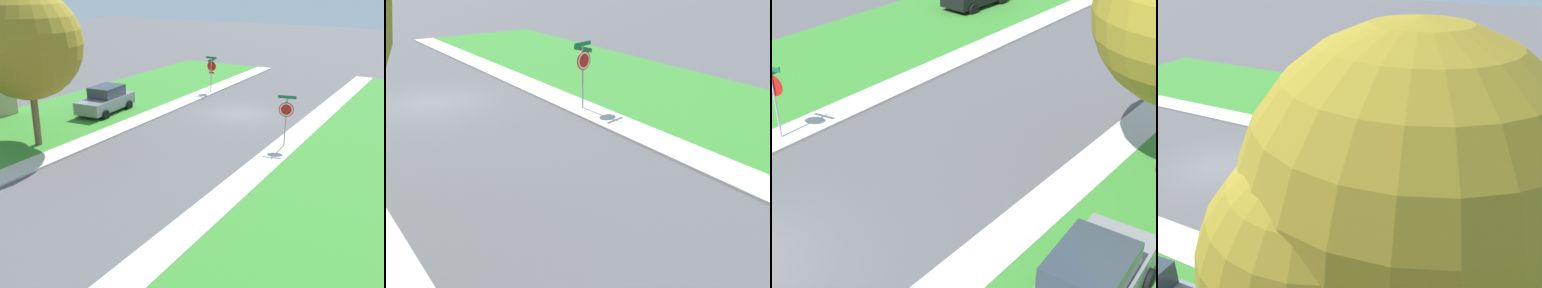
% 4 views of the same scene
% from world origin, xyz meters
% --- Properties ---
extents(sidewalk_east, '(1.40, 56.00, 0.10)m').
position_xyz_m(sidewalk_east, '(4.70, 12.00, 0.05)').
color(sidewalk_east, beige).
rests_on(sidewalk_east, ground).
extents(sidewalk_west, '(1.40, 56.00, 0.10)m').
position_xyz_m(sidewalk_west, '(-4.70, 12.00, 0.05)').
color(sidewalk_west, beige).
rests_on(sidewalk_west, ground).
extents(lawn_west, '(8.00, 56.00, 0.08)m').
position_xyz_m(lawn_west, '(-9.40, 12.00, 0.04)').
color(lawn_west, '#38842D').
rests_on(lawn_west, ground).
extents(stop_sign_far_corner, '(0.90, 0.90, 2.77)m').
position_xyz_m(stop_sign_far_corner, '(-4.68, 4.58, 1.89)').
color(stop_sign_far_corner, '#9E9EA3').
rests_on(stop_sign_far_corner, ground).
extents(car_grey_kerbside_mid, '(2.33, 4.44, 1.76)m').
position_xyz_m(car_grey_kerbside_mid, '(7.62, 4.18, 0.87)').
color(car_grey_kerbside_mid, gray).
rests_on(car_grey_kerbside_mid, ground).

